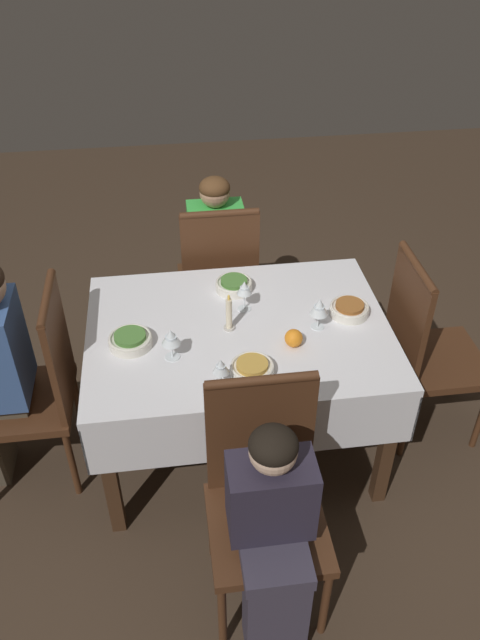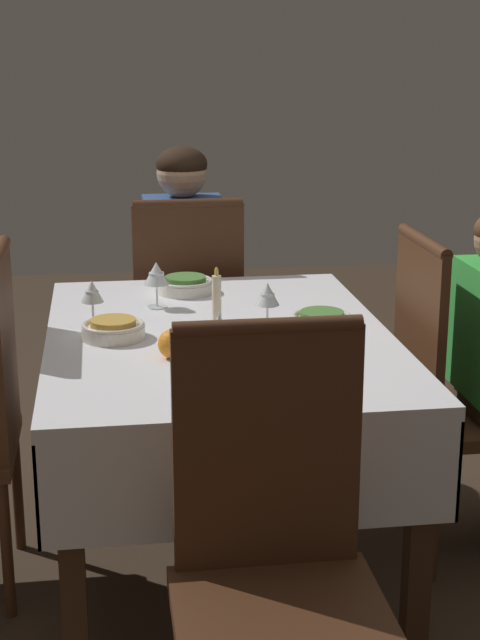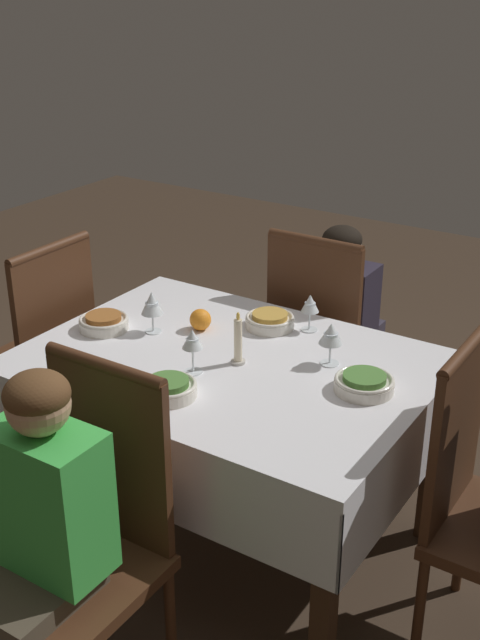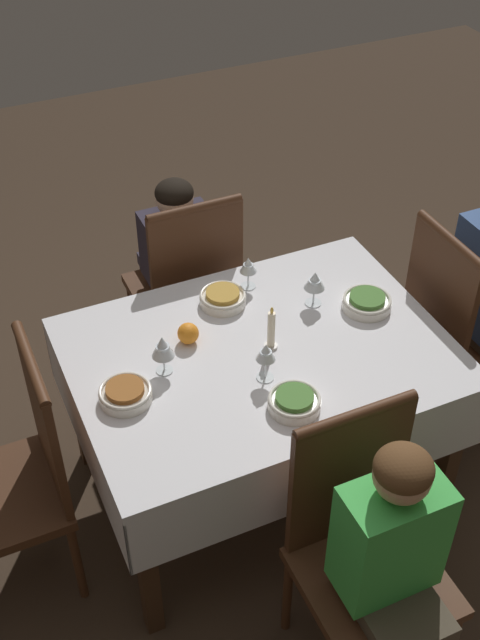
{
  "view_description": "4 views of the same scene",
  "coord_description": "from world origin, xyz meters",
  "px_view_note": "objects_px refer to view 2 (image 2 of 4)",
  "views": [
    {
      "loc": [
        0.28,
        2.13,
        2.46
      ],
      "look_at": [
        0.0,
        0.06,
        0.84
      ],
      "focal_mm": 35.0,
      "sensor_mm": 36.0,
      "label": 1
    },
    {
      "loc": [
        -2.67,
        0.32,
        1.56
      ],
      "look_at": [
        -0.05,
        -0.05,
        0.8
      ],
      "focal_mm": 55.0,
      "sensor_mm": 36.0,
      "label": 2
    },
    {
      "loc": [
        1.32,
        -1.98,
        1.96
      ],
      "look_at": [
        -0.0,
        0.08,
        0.86
      ],
      "focal_mm": 45.0,
      "sensor_mm": 36.0,
      "label": 3
    },
    {
      "loc": [
        -0.93,
        -1.9,
        2.66
      ],
      "look_at": [
        -0.04,
        0.09,
        0.84
      ],
      "focal_mm": 45.0,
      "sensor_mm": 36.0,
      "label": 4
    }
  ],
  "objects_px": {
    "dining_table": "(219,364)",
    "candle_centerpiece": "(217,304)",
    "chair_south": "(454,387)",
    "wine_glass_west": "(219,331)",
    "bowl_east": "(186,285)",
    "bowl_west": "(260,382)",
    "bowl_north": "(113,329)",
    "bowl_south": "(322,321)",
    "chair_west": "(276,555)",
    "person_adult_denim": "(182,275)",
    "wine_glass_east": "(156,275)",
    "wine_glass_south": "(267,296)",
    "wine_glass_north": "(92,293)",
    "chair_east": "(187,318)",
    "orange_fruit": "(172,344)"
  },
  "relations": [
    {
      "from": "wine_glass_west",
      "to": "dining_table",
      "type": "bearing_deg",
      "value": -6.6
    },
    {
      "from": "chair_south",
      "to": "wine_glass_east",
      "type": "bearing_deg",
      "value": 72.14
    },
    {
      "from": "dining_table",
      "to": "candle_centerpiece",
      "type": "bearing_deg",
      "value": -2.78
    },
    {
      "from": "bowl_east",
      "to": "wine_glass_north",
      "type": "height_order",
      "value": "wine_glass_north"
    },
    {
      "from": "bowl_east",
      "to": "bowl_west",
      "type": "xyz_separation_m",
      "value": [
        -0.98,
        -0.09,
        0.0
      ]
    },
    {
      "from": "wine_glass_east",
      "to": "bowl_west",
      "type": "xyz_separation_m",
      "value": [
        -0.81,
        -0.2,
        -0.08
      ]
    },
    {
      "from": "bowl_east",
      "to": "candle_centerpiece",
      "type": "distance_m",
      "value": 0.43
    },
    {
      "from": "chair_west",
      "to": "bowl_south",
      "type": "bearing_deg",
      "value": 71.88
    },
    {
      "from": "bowl_north",
      "to": "wine_glass_north",
      "type": "bearing_deg",
      "value": 23.15
    },
    {
      "from": "chair_west",
      "to": "bowl_north",
      "type": "xyz_separation_m",
      "value": [
        0.89,
        0.31,
        0.24
      ]
    },
    {
      "from": "bowl_north",
      "to": "chair_east",
      "type": "bearing_deg",
      "value": -17.26
    },
    {
      "from": "wine_glass_east",
      "to": "candle_centerpiece",
      "type": "xyz_separation_m",
      "value": [
        -0.26,
        -0.16,
        -0.03
      ]
    },
    {
      "from": "chair_south",
      "to": "orange_fruit",
      "type": "xyz_separation_m",
      "value": [
        -0.23,
        0.87,
        0.25
      ]
    },
    {
      "from": "chair_east",
      "to": "candle_centerpiece",
      "type": "height_order",
      "value": "chair_east"
    },
    {
      "from": "chair_east",
      "to": "chair_west",
      "type": "height_order",
      "value": "same"
    },
    {
      "from": "bowl_east",
      "to": "bowl_north",
      "type": "relative_size",
      "value": 1.05
    },
    {
      "from": "bowl_north",
      "to": "wine_glass_north",
      "type": "distance_m",
      "value": 0.16
    },
    {
      "from": "person_adult_denim",
      "to": "wine_glass_south",
      "type": "xyz_separation_m",
      "value": [
        -1.11,
        -0.15,
        0.19
      ]
    },
    {
      "from": "bowl_north",
      "to": "wine_glass_north",
      "type": "xyz_separation_m",
      "value": [
        0.13,
        0.06,
        0.07
      ]
    },
    {
      "from": "chair_south",
      "to": "wine_glass_west",
      "type": "bearing_deg",
      "value": 115.33
    },
    {
      "from": "person_adult_denim",
      "to": "bowl_south",
      "type": "distance_m",
      "value": 1.13
    },
    {
      "from": "wine_glass_east",
      "to": "orange_fruit",
      "type": "distance_m",
      "value": 0.52
    },
    {
      "from": "person_adult_denim",
      "to": "candle_centerpiece",
      "type": "xyz_separation_m",
      "value": [
        -1.03,
        -0.02,
        0.15
      ]
    },
    {
      "from": "chair_east",
      "to": "wine_glass_south",
      "type": "distance_m",
      "value": 1.01
    },
    {
      "from": "dining_table",
      "to": "bowl_east",
      "type": "distance_m",
      "value": 0.49
    },
    {
      "from": "bowl_east",
      "to": "bowl_west",
      "type": "distance_m",
      "value": 0.98
    },
    {
      "from": "person_adult_denim",
      "to": "wine_glass_west",
      "type": "height_order",
      "value": "person_adult_denim"
    },
    {
      "from": "dining_table",
      "to": "candle_centerpiece",
      "type": "relative_size",
      "value": 7.3
    },
    {
      "from": "bowl_north",
      "to": "orange_fruit",
      "type": "distance_m",
      "value": 0.25
    },
    {
      "from": "person_adult_denim",
      "to": "orange_fruit",
      "type": "distance_m",
      "value": 1.3
    },
    {
      "from": "dining_table",
      "to": "bowl_north",
      "type": "bearing_deg",
      "value": 92.81
    },
    {
      "from": "chair_south",
      "to": "person_adult_denim",
      "type": "height_order",
      "value": "person_adult_denim"
    },
    {
      "from": "person_adult_denim",
      "to": "wine_glass_north",
      "type": "xyz_separation_m",
      "value": [
        -0.95,
        0.34,
        0.18
      ]
    },
    {
      "from": "chair_west",
      "to": "bowl_east",
      "type": "bearing_deg",
      "value": 92.59
    },
    {
      "from": "dining_table",
      "to": "wine_glass_east",
      "type": "xyz_separation_m",
      "value": [
        0.3,
        0.16,
        0.2
      ]
    },
    {
      "from": "person_adult_denim",
      "to": "bowl_east",
      "type": "xyz_separation_m",
      "value": [
        -0.6,
        0.04,
        0.11
      ]
    },
    {
      "from": "chair_east",
      "to": "bowl_west",
      "type": "xyz_separation_m",
      "value": [
        -1.41,
        -0.05,
        0.24
      ]
    },
    {
      "from": "bowl_north",
      "to": "bowl_south",
      "type": "bearing_deg",
      "value": -90.19
    },
    {
      "from": "chair_east",
      "to": "wine_glass_south",
      "type": "xyz_separation_m",
      "value": [
        -0.94,
        -0.15,
        0.32
      ]
    },
    {
      "from": "bowl_south",
      "to": "bowl_west",
      "type": "relative_size",
      "value": 0.99
    },
    {
      "from": "bowl_east",
      "to": "candle_centerpiece",
      "type": "bearing_deg",
      "value": -172.66
    },
    {
      "from": "dining_table",
      "to": "chair_east",
      "type": "bearing_deg",
      "value": 0.93
    },
    {
      "from": "wine_glass_east",
      "to": "wine_glass_north",
      "type": "relative_size",
      "value": 1.06
    },
    {
      "from": "person_adult_denim",
      "to": "wine_glass_west",
      "type": "xyz_separation_m",
      "value": [
        -1.41,
        0.03,
        0.19
      ]
    },
    {
      "from": "bowl_east",
      "to": "bowl_west",
      "type": "bearing_deg",
      "value": -174.76
    },
    {
      "from": "dining_table",
      "to": "wine_glass_west",
      "type": "relative_size",
      "value": 8.68
    },
    {
      "from": "person_adult_denim",
      "to": "chair_south",
      "type": "bearing_deg",
      "value": 124.98
    },
    {
      "from": "wine_glass_south",
      "to": "candle_centerpiece",
      "type": "relative_size",
      "value": 0.84
    },
    {
      "from": "chair_west",
      "to": "wine_glass_north",
      "type": "relative_size",
      "value": 7.34
    },
    {
      "from": "person_adult_denim",
      "to": "wine_glass_north",
      "type": "distance_m",
      "value": 1.03
    }
  ]
}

